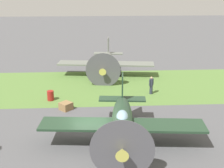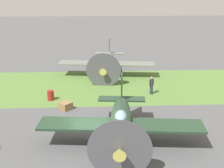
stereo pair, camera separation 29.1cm
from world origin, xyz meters
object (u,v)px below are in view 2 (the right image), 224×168
(airplane_wingman, at_px, (107,61))
(fuel_drum, at_px, (51,95))
(airplane_lead, at_px, (121,121))
(ground_crew_chief, at_px, (151,85))
(supply_crate, at_px, (66,106))

(airplane_wingman, distance_m, fuel_drum, 9.35)
(airplane_lead, relative_size, ground_crew_chief, 6.26)
(airplane_lead, height_order, ground_crew_chief, airplane_lead)
(airplane_wingman, relative_size, ground_crew_chief, 6.36)
(supply_crate, bearing_deg, ground_crew_chief, -156.75)
(airplane_lead, bearing_deg, ground_crew_chief, -106.32)
(fuel_drum, bearing_deg, ground_crew_chief, -173.19)
(airplane_wingman, height_order, ground_crew_chief, airplane_wingman)
(airplane_lead, distance_m, airplane_wingman, 15.63)
(supply_crate, bearing_deg, airplane_wingman, -111.08)
(airplane_wingman, xyz_separation_m, supply_crate, (3.78, 9.81, -1.31))
(airplane_lead, relative_size, airplane_wingman, 0.98)
(airplane_wingman, bearing_deg, airplane_lead, 98.45)
(airplane_wingman, height_order, fuel_drum, airplane_wingman)
(ground_crew_chief, xyz_separation_m, supply_crate, (7.85, 3.37, -0.59))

